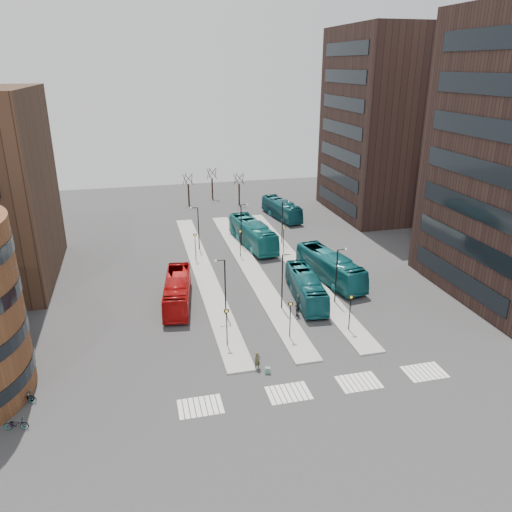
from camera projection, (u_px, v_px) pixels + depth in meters
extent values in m
plane|color=#2C2C2F|center=(318.00, 424.00, 35.92)|extent=(160.00, 160.00, 0.00)
cube|color=gray|center=(203.00, 272.00, 62.19)|extent=(2.50, 45.00, 0.15)
cube|color=gray|center=(250.00, 267.00, 63.53)|extent=(2.50, 45.00, 0.15)
cube|color=gray|center=(295.00, 263.00, 64.87)|extent=(2.50, 45.00, 0.15)
cube|color=#1A4591|center=(268.00, 370.00, 41.76)|extent=(0.50, 0.44, 0.53)
imported|color=#AE0D0D|center=(177.00, 291.00, 53.56)|extent=(4.03, 11.04, 3.01)
imported|color=#12525A|center=(306.00, 287.00, 54.47)|extent=(3.53, 10.84, 2.96)
imported|color=#15676A|center=(253.00, 234.00, 70.83)|extent=(4.53, 12.95, 3.53)
imported|color=#146068|center=(330.00, 267.00, 59.41)|extent=(4.85, 12.32, 3.35)
imported|color=#114F59|center=(281.00, 209.00, 83.79)|extent=(4.28, 11.22, 3.05)
imported|color=#444129|center=(257.00, 361.00, 42.16)|extent=(0.64, 0.48, 1.58)
imported|color=black|center=(173.00, 307.00, 51.29)|extent=(1.06, 0.93, 1.85)
imported|color=black|center=(298.00, 309.00, 51.07)|extent=(0.72, 1.00, 1.58)
imported|color=black|center=(299.00, 301.00, 52.60)|extent=(0.65, 1.12, 1.72)
imported|color=gray|center=(16.00, 424.00, 35.23)|extent=(1.84, 0.93, 0.92)
imported|color=gray|center=(24.00, 397.00, 38.14)|extent=(1.54, 0.67, 0.90)
imported|color=gray|center=(24.00, 398.00, 37.90)|extent=(1.91, 0.86, 0.97)
cube|color=silver|center=(180.00, 409.00, 37.42)|extent=(0.35, 2.40, 0.01)
cube|color=silver|center=(186.00, 409.00, 37.52)|extent=(0.35, 2.40, 0.01)
cube|color=silver|center=(192.00, 408.00, 37.61)|extent=(0.35, 2.40, 0.01)
cube|color=silver|center=(198.00, 407.00, 37.71)|extent=(0.35, 2.40, 0.01)
cube|color=silver|center=(203.00, 406.00, 37.80)|extent=(0.35, 2.40, 0.01)
cube|color=silver|center=(209.00, 405.00, 37.90)|extent=(0.35, 2.40, 0.01)
cube|color=silver|center=(214.00, 404.00, 38.00)|extent=(0.35, 2.40, 0.01)
cube|color=silver|center=(220.00, 403.00, 38.09)|extent=(0.35, 2.40, 0.01)
cube|color=silver|center=(270.00, 396.00, 38.99)|extent=(0.35, 2.40, 0.01)
cube|color=silver|center=(276.00, 395.00, 39.08)|extent=(0.35, 2.40, 0.01)
cube|color=silver|center=(281.00, 394.00, 39.18)|extent=(0.35, 2.40, 0.01)
cube|color=silver|center=(286.00, 393.00, 39.27)|extent=(0.35, 2.40, 0.01)
cube|color=silver|center=(291.00, 392.00, 39.37)|extent=(0.35, 2.40, 0.01)
cube|color=silver|center=(296.00, 392.00, 39.47)|extent=(0.35, 2.40, 0.01)
cube|color=silver|center=(302.00, 391.00, 39.56)|extent=(0.35, 2.40, 0.01)
cube|color=silver|center=(307.00, 390.00, 39.66)|extent=(0.35, 2.40, 0.01)
cube|color=silver|center=(342.00, 385.00, 40.33)|extent=(0.35, 2.40, 0.01)
cube|color=silver|center=(347.00, 384.00, 40.42)|extent=(0.35, 2.40, 0.01)
cube|color=silver|center=(352.00, 383.00, 40.52)|extent=(0.35, 2.40, 0.01)
cube|color=silver|center=(356.00, 382.00, 40.62)|extent=(0.35, 2.40, 0.01)
cube|color=silver|center=(361.00, 382.00, 40.71)|extent=(0.35, 2.40, 0.01)
cube|color=silver|center=(366.00, 381.00, 40.81)|extent=(0.35, 2.40, 0.01)
cube|color=silver|center=(371.00, 380.00, 40.90)|extent=(0.35, 2.40, 0.01)
cube|color=silver|center=(376.00, 379.00, 41.00)|extent=(0.35, 2.40, 0.01)
cube|color=silver|center=(409.00, 374.00, 41.67)|extent=(0.35, 2.40, 0.01)
cube|color=silver|center=(413.00, 374.00, 41.77)|extent=(0.35, 2.40, 0.01)
cube|color=silver|center=(418.00, 373.00, 41.86)|extent=(0.35, 2.40, 0.01)
cube|color=silver|center=(422.00, 372.00, 41.96)|extent=(0.35, 2.40, 0.01)
cube|color=silver|center=(427.00, 371.00, 42.05)|extent=(0.35, 2.40, 0.01)
cube|color=silver|center=(431.00, 371.00, 42.15)|extent=(0.35, 2.40, 0.01)
cube|color=silver|center=(436.00, 370.00, 42.25)|extent=(0.35, 2.40, 0.01)
cube|color=silver|center=(440.00, 369.00, 42.34)|extent=(0.35, 2.40, 0.01)
cube|color=black|center=(457.00, 277.00, 54.44)|extent=(0.12, 16.00, 2.00)
cube|color=black|center=(462.00, 243.00, 53.00)|extent=(0.12, 16.00, 2.00)
cube|color=black|center=(468.00, 206.00, 51.57)|extent=(0.12, 16.00, 2.00)
cube|color=black|center=(474.00, 168.00, 50.13)|extent=(0.12, 16.00, 2.00)
cube|color=black|center=(481.00, 127.00, 48.70)|extent=(0.12, 16.00, 2.00)
cube|color=black|center=(487.00, 84.00, 47.26)|extent=(0.12, 16.00, 2.00)
cube|color=black|center=(495.00, 38.00, 45.83)|extent=(0.12, 16.00, 2.00)
cube|color=#31201B|center=(397.00, 124.00, 83.02)|extent=(20.00, 20.00, 30.00)
cube|color=black|center=(337.00, 200.00, 85.25)|extent=(0.12, 16.00, 2.00)
cube|color=black|center=(338.00, 177.00, 83.81)|extent=(0.12, 16.00, 2.00)
cube|color=black|center=(340.00, 153.00, 82.38)|extent=(0.12, 16.00, 2.00)
cube|color=black|center=(341.00, 129.00, 80.95)|extent=(0.12, 16.00, 2.00)
cube|color=black|center=(343.00, 103.00, 79.51)|extent=(0.12, 16.00, 2.00)
cube|color=black|center=(344.00, 76.00, 78.08)|extent=(0.12, 16.00, 2.00)
cube|color=black|center=(346.00, 49.00, 76.64)|extent=(0.12, 16.00, 2.00)
cylinder|color=black|center=(227.00, 328.00, 45.13)|extent=(0.10, 0.10, 3.50)
cube|color=black|center=(226.00, 311.00, 44.50)|extent=(0.45, 0.10, 0.30)
cube|color=yellow|center=(227.00, 311.00, 44.45)|extent=(0.20, 0.02, 0.20)
cylinder|color=black|center=(195.00, 247.00, 65.07)|extent=(0.10, 0.10, 3.50)
cube|color=black|center=(195.00, 235.00, 64.44)|extent=(0.45, 0.10, 0.30)
cube|color=yellow|center=(195.00, 235.00, 64.39)|extent=(0.20, 0.02, 0.20)
cylinder|color=black|center=(290.00, 321.00, 46.47)|extent=(0.10, 0.10, 3.50)
cube|color=black|center=(291.00, 304.00, 45.85)|extent=(0.45, 0.10, 0.30)
cube|color=yellow|center=(291.00, 304.00, 45.79)|extent=(0.20, 0.02, 0.20)
cylinder|color=black|center=(240.00, 244.00, 66.41)|extent=(0.10, 0.10, 3.50)
cube|color=black|center=(240.00, 231.00, 65.79)|extent=(0.45, 0.10, 0.30)
cube|color=yellow|center=(240.00, 231.00, 65.73)|extent=(0.20, 0.02, 0.20)
cylinder|color=black|center=(350.00, 313.00, 47.82)|extent=(0.10, 0.10, 3.50)
cube|color=black|center=(351.00, 297.00, 47.19)|extent=(0.45, 0.10, 0.30)
cube|color=yellow|center=(351.00, 297.00, 47.14)|extent=(0.20, 0.02, 0.20)
cylinder|color=black|center=(283.00, 240.00, 67.76)|extent=(0.10, 0.10, 3.50)
cube|color=black|center=(284.00, 228.00, 67.13)|extent=(0.45, 0.10, 0.30)
cube|color=yellow|center=(284.00, 228.00, 67.07)|extent=(0.20, 0.02, 0.20)
cylinder|color=black|center=(225.00, 288.00, 50.35)|extent=(0.14, 0.14, 6.00)
cylinder|color=black|center=(220.00, 260.00, 49.17)|extent=(0.90, 0.08, 0.08)
sphere|color=silver|center=(216.00, 261.00, 49.07)|extent=(0.24, 0.24, 0.24)
cylinder|color=black|center=(199.00, 229.00, 68.47)|extent=(0.14, 0.14, 6.00)
cylinder|color=black|center=(194.00, 208.00, 67.29)|extent=(0.90, 0.08, 0.08)
sphere|color=silver|center=(191.00, 208.00, 67.19)|extent=(0.24, 0.24, 0.24)
cylinder|color=black|center=(282.00, 282.00, 51.69)|extent=(0.14, 0.14, 6.00)
cylinder|color=black|center=(287.00, 255.00, 50.71)|extent=(0.90, 0.08, 0.08)
sphere|color=silver|center=(291.00, 254.00, 50.81)|extent=(0.24, 0.24, 0.24)
cylinder|color=black|center=(241.00, 226.00, 69.81)|extent=(0.14, 0.14, 6.00)
cylinder|color=black|center=(244.00, 205.00, 68.84)|extent=(0.90, 0.08, 0.08)
sphere|color=silver|center=(247.00, 204.00, 68.94)|extent=(0.24, 0.24, 0.24)
cylinder|color=black|center=(336.00, 276.00, 53.03)|extent=(0.14, 0.14, 6.00)
cylinder|color=black|center=(342.00, 250.00, 52.06)|extent=(0.90, 0.08, 0.08)
sphere|color=silver|center=(346.00, 249.00, 52.16)|extent=(0.24, 0.24, 0.24)
cylinder|color=black|center=(282.00, 222.00, 71.16)|extent=(0.14, 0.14, 6.00)
cylinder|color=black|center=(286.00, 202.00, 70.18)|extent=(0.90, 0.08, 0.08)
sphere|color=silver|center=(289.00, 202.00, 70.28)|extent=(0.24, 0.24, 0.24)
cylinder|color=black|center=(189.00, 195.00, 90.95)|extent=(0.30, 0.30, 4.00)
cylinder|color=black|center=(192.00, 179.00, 90.06)|extent=(0.10, 1.56, 1.95)
cylinder|color=black|center=(189.00, 178.00, 90.56)|extent=(1.48, 0.59, 1.97)
cylinder|color=black|center=(185.00, 179.00, 90.15)|extent=(0.90, 1.31, 1.99)
cylinder|color=black|center=(185.00, 180.00, 89.41)|extent=(0.89, 1.31, 1.99)
cylinder|color=black|center=(190.00, 180.00, 89.35)|extent=(1.48, 0.58, 1.97)
cylinder|color=black|center=(212.00, 188.00, 95.69)|extent=(0.30, 0.30, 4.00)
cylinder|color=black|center=(215.00, 173.00, 94.81)|extent=(0.10, 1.56, 1.95)
cylinder|color=black|center=(212.00, 173.00, 95.30)|extent=(1.48, 0.59, 1.97)
cylinder|color=black|center=(209.00, 173.00, 94.90)|extent=(0.90, 1.31, 1.99)
cylinder|color=black|center=(209.00, 174.00, 94.15)|extent=(0.89, 1.31, 1.99)
cylinder|color=black|center=(214.00, 174.00, 94.10)|extent=(1.48, 0.58, 1.97)
cylinder|color=black|center=(239.00, 195.00, 91.15)|extent=(0.30, 0.30, 4.00)
cylinder|color=black|center=(243.00, 179.00, 90.27)|extent=(0.10, 1.56, 1.95)
cylinder|color=black|center=(239.00, 178.00, 90.76)|extent=(1.48, 0.59, 1.97)
cylinder|color=black|center=(235.00, 179.00, 90.36)|extent=(0.90, 1.31, 1.99)
cylinder|color=black|center=(236.00, 180.00, 89.61)|extent=(0.89, 1.31, 1.99)
cylinder|color=black|center=(241.00, 180.00, 89.55)|extent=(1.48, 0.58, 1.97)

